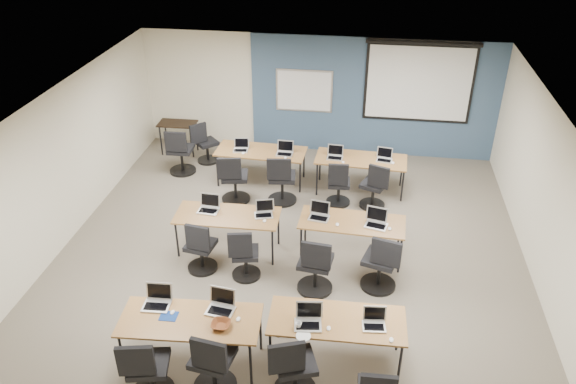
% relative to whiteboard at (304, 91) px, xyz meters
% --- Properties ---
extents(floor, '(8.00, 9.00, 0.02)m').
position_rel_whiteboard_xyz_m(floor, '(0.30, -4.43, -1.45)').
color(floor, '#6B6354').
rests_on(floor, ground).
extents(ceiling, '(8.00, 9.00, 0.02)m').
position_rel_whiteboard_xyz_m(ceiling, '(0.30, -4.43, 1.25)').
color(ceiling, white).
rests_on(ceiling, ground).
extents(wall_back, '(8.00, 0.04, 2.70)m').
position_rel_whiteboard_xyz_m(wall_back, '(0.30, 0.07, -0.10)').
color(wall_back, beige).
rests_on(wall_back, ground).
extents(wall_left, '(0.04, 9.00, 2.70)m').
position_rel_whiteboard_xyz_m(wall_left, '(-3.70, -4.43, -0.10)').
color(wall_left, beige).
rests_on(wall_left, ground).
extents(wall_right, '(0.04, 9.00, 2.70)m').
position_rel_whiteboard_xyz_m(wall_right, '(4.30, -4.43, -0.10)').
color(wall_right, beige).
rests_on(wall_right, ground).
extents(blue_accent_panel, '(5.50, 0.04, 2.70)m').
position_rel_whiteboard_xyz_m(blue_accent_panel, '(1.55, 0.04, -0.10)').
color(blue_accent_panel, '#3D5977').
rests_on(blue_accent_panel, wall_back).
extents(whiteboard, '(1.28, 0.03, 0.98)m').
position_rel_whiteboard_xyz_m(whiteboard, '(0.00, 0.00, 0.00)').
color(whiteboard, silver).
rests_on(whiteboard, wall_back).
extents(projector_screen, '(2.40, 0.10, 1.82)m').
position_rel_whiteboard_xyz_m(projector_screen, '(2.50, -0.02, 0.44)').
color(projector_screen, black).
rests_on(projector_screen, wall_back).
extents(training_table_front_left, '(1.84, 0.77, 0.73)m').
position_rel_whiteboard_xyz_m(training_table_front_left, '(-0.66, -6.75, -0.76)').
color(training_table_front_left, brown).
rests_on(training_table_front_left, floor).
extents(training_table_front_right, '(1.79, 0.74, 0.73)m').
position_rel_whiteboard_xyz_m(training_table_front_right, '(1.24, -6.48, -0.77)').
color(training_table_front_right, brown).
rests_on(training_table_front_right, floor).
extents(training_table_mid_left, '(1.77, 0.74, 0.73)m').
position_rel_whiteboard_xyz_m(training_table_mid_left, '(-0.78, -4.21, -0.77)').
color(training_table_mid_left, '#9C642A').
rests_on(training_table_mid_left, floor).
extents(training_table_mid_right, '(1.75, 0.73, 0.73)m').
position_rel_whiteboard_xyz_m(training_table_mid_right, '(1.32, -4.11, -0.77)').
color(training_table_mid_right, olive).
rests_on(training_table_mid_right, floor).
extents(training_table_back_left, '(1.85, 0.77, 0.73)m').
position_rel_whiteboard_xyz_m(training_table_back_left, '(-0.68, -1.71, -0.76)').
color(training_table_back_left, '#A66D45').
rests_on(training_table_back_left, floor).
extents(training_table_back_right, '(1.82, 0.76, 0.73)m').
position_rel_whiteboard_xyz_m(training_table_back_right, '(1.39, -1.77, -0.76)').
color(training_table_back_right, brown).
rests_on(training_table_back_right, floor).
extents(laptop_0, '(0.36, 0.31, 0.27)m').
position_rel_whiteboard_xyz_m(laptop_0, '(-1.17, -6.53, -0.65)').
color(laptop_0, '#9E9EAA').
rests_on(laptop_0, training_table_front_left).
extents(mouse_0, '(0.08, 0.10, 0.03)m').
position_rel_whiteboard_xyz_m(mouse_0, '(-0.92, -6.67, -0.71)').
color(mouse_0, white).
rests_on(mouse_0, training_table_front_left).
extents(task_chair_0, '(0.55, 0.55, 1.02)m').
position_rel_whiteboard_xyz_m(task_chair_0, '(-1.02, -7.44, -1.03)').
color(task_chair_0, black).
rests_on(task_chair_0, floor).
extents(laptop_1, '(0.36, 0.30, 0.27)m').
position_rel_whiteboard_xyz_m(laptop_1, '(-0.30, -6.50, -0.65)').
color(laptop_1, '#ABABB2').
rests_on(laptop_1, training_table_front_left).
extents(mouse_1, '(0.07, 0.10, 0.03)m').
position_rel_whiteboard_xyz_m(mouse_1, '(-0.03, -6.67, -0.71)').
color(mouse_1, white).
rests_on(mouse_1, training_table_front_left).
extents(task_chair_1, '(0.56, 0.56, 1.04)m').
position_rel_whiteboard_xyz_m(task_chair_1, '(-0.24, -7.23, -1.02)').
color(task_chair_1, black).
rests_on(task_chair_1, floor).
extents(laptop_2, '(0.35, 0.30, 0.26)m').
position_rel_whiteboard_xyz_m(laptop_2, '(0.88, -6.59, -0.65)').
color(laptop_2, '#ABABAB').
rests_on(laptop_2, training_table_front_right).
extents(mouse_2, '(0.08, 0.10, 0.03)m').
position_rel_whiteboard_xyz_m(mouse_2, '(1.15, -6.66, -0.71)').
color(mouse_2, white).
rests_on(mouse_2, training_table_front_right).
extents(task_chair_2, '(0.58, 0.55, 1.03)m').
position_rel_whiteboard_xyz_m(task_chair_2, '(0.76, -7.14, -1.02)').
color(task_chair_2, black).
rests_on(task_chair_2, floor).
extents(laptop_3, '(0.30, 0.25, 0.23)m').
position_rel_whiteboard_xyz_m(laptop_3, '(1.72, -6.50, -0.66)').
color(laptop_3, '#BBBBBE').
rests_on(laptop_3, training_table_front_right).
extents(mouse_3, '(0.06, 0.09, 0.03)m').
position_rel_whiteboard_xyz_m(mouse_3, '(1.94, -6.75, -0.71)').
color(mouse_3, white).
rests_on(mouse_3, training_table_front_right).
extents(laptop_4, '(0.35, 0.30, 0.26)m').
position_rel_whiteboard_xyz_m(laptop_4, '(-1.13, -4.10, -0.66)').
color(laptop_4, silver).
rests_on(laptop_4, training_table_mid_left).
extents(mouse_4, '(0.08, 0.11, 0.03)m').
position_rel_whiteboard_xyz_m(mouse_4, '(-0.98, -4.25, -0.71)').
color(mouse_4, white).
rests_on(mouse_4, training_table_mid_left).
extents(task_chair_4, '(0.50, 0.50, 0.98)m').
position_rel_whiteboard_xyz_m(task_chair_4, '(-1.09, -4.84, -1.05)').
color(task_chair_4, black).
rests_on(task_chair_4, floor).
extents(laptop_5, '(0.31, 0.26, 0.24)m').
position_rel_whiteboard_xyz_m(laptop_5, '(-0.16, -4.11, -0.66)').
color(laptop_5, '#B6B6B6').
rests_on(laptop_5, training_table_mid_left).
extents(mouse_5, '(0.08, 0.11, 0.03)m').
position_rel_whiteboard_xyz_m(mouse_5, '(-0.12, -4.32, -0.71)').
color(mouse_5, white).
rests_on(mouse_5, training_table_mid_left).
extents(task_chair_5, '(0.47, 0.47, 0.96)m').
position_rel_whiteboard_xyz_m(task_chair_5, '(-0.34, -4.92, -1.06)').
color(task_chair_5, black).
rests_on(task_chair_5, floor).
extents(laptop_6, '(0.33, 0.28, 0.25)m').
position_rel_whiteboard_xyz_m(laptop_6, '(0.77, -4.05, -0.66)').
color(laptop_6, silver).
rests_on(laptop_6, training_table_mid_right).
extents(mouse_6, '(0.08, 0.10, 0.03)m').
position_rel_whiteboard_xyz_m(mouse_6, '(1.09, -4.26, -0.71)').
color(mouse_6, white).
rests_on(mouse_6, training_table_mid_right).
extents(task_chair_6, '(0.57, 0.57, 1.04)m').
position_rel_whiteboard_xyz_m(task_chair_6, '(0.82, -5.09, -1.02)').
color(task_chair_6, black).
rests_on(task_chair_6, floor).
extents(laptop_7, '(0.35, 0.30, 0.27)m').
position_rel_whiteboard_xyz_m(laptop_7, '(1.72, -4.14, -0.65)').
color(laptop_7, silver).
rests_on(laptop_7, training_table_mid_right).
extents(mouse_7, '(0.08, 0.11, 0.03)m').
position_rel_whiteboard_xyz_m(mouse_7, '(1.94, -4.25, -0.71)').
color(mouse_7, white).
rests_on(mouse_7, training_table_mid_right).
extents(task_chair_7, '(0.58, 0.57, 1.04)m').
position_rel_whiteboard_xyz_m(task_chair_7, '(1.82, -4.87, -1.02)').
color(task_chair_7, black).
rests_on(task_chair_7, floor).
extents(laptop_8, '(0.31, 0.26, 0.23)m').
position_rel_whiteboard_xyz_m(laptop_8, '(-1.10, -1.73, -0.66)').
color(laptop_8, '#BABABA').
rests_on(laptop_8, training_table_back_left).
extents(mouse_8, '(0.09, 0.12, 0.04)m').
position_rel_whiteboard_xyz_m(mouse_8, '(-1.01, -1.90, -0.71)').
color(mouse_8, white).
rests_on(mouse_8, training_table_back_left).
extents(task_chair_8, '(0.57, 0.57, 1.04)m').
position_rel_whiteboard_xyz_m(task_chair_8, '(-1.06, -2.58, -1.02)').
color(task_chair_8, black).
rests_on(task_chair_8, floor).
extents(laptop_9, '(0.33, 0.28, 0.25)m').
position_rel_whiteboard_xyz_m(laptop_9, '(-0.17, -1.77, -0.66)').
color(laptop_9, '#BBBBBF').
rests_on(laptop_9, training_table_back_left).
extents(mouse_9, '(0.07, 0.10, 0.03)m').
position_rel_whiteboard_xyz_m(mouse_9, '(-0.13, -1.97, -0.71)').
color(mouse_9, white).
rests_on(mouse_9, training_table_back_left).
extents(task_chair_9, '(0.58, 0.58, 1.05)m').
position_rel_whiteboard_xyz_m(task_chair_9, '(-0.13, -2.48, -1.01)').
color(task_chair_9, black).
rests_on(task_chair_9, floor).
extents(laptop_10, '(0.32, 0.27, 0.24)m').
position_rel_whiteboard_xyz_m(laptop_10, '(0.86, -1.79, -0.66)').
color(laptop_10, '#AAAAB2').
rests_on(laptop_10, training_table_back_right).
extents(mouse_10, '(0.08, 0.10, 0.03)m').
position_rel_whiteboard_xyz_m(mouse_10, '(1.04, -2.00, -0.71)').
color(mouse_10, white).
rests_on(mouse_10, training_table_back_right).
extents(task_chair_10, '(0.48, 0.48, 0.96)m').
position_rel_whiteboard_xyz_m(task_chair_10, '(0.99, -2.40, -1.05)').
color(task_chair_10, black).
rests_on(task_chair_10, floor).
extents(laptop_11, '(0.31, 0.26, 0.24)m').
position_rel_whiteboard_xyz_m(laptop_11, '(1.85, -1.75, -0.66)').
color(laptop_11, '#A5A5AA').
rests_on(laptop_11, training_table_back_right).
extents(mouse_11, '(0.07, 0.11, 0.04)m').
position_rel_whiteboard_xyz_m(mouse_11, '(2.02, -1.89, -0.71)').
color(mouse_11, white).
rests_on(mouse_11, training_table_back_right).
extents(task_chair_11, '(0.53, 0.50, 0.99)m').
position_rel_whiteboard_xyz_m(task_chair_11, '(1.69, -2.41, -1.04)').
color(task_chair_11, black).
rests_on(task_chair_11, floor).
extents(blue_mousepad, '(0.24, 0.20, 0.01)m').
position_rel_whiteboard_xyz_m(blue_mousepad, '(-0.95, -6.74, -0.72)').
color(blue_mousepad, navy).
rests_on(blue_mousepad, training_table_front_left).
extents(snack_bowl, '(0.29, 0.29, 0.07)m').
position_rel_whiteboard_xyz_m(snack_bowl, '(-0.22, -6.82, -0.68)').
color(snack_bowl, brown).
rests_on(snack_bowl, training_table_front_left).
extents(snack_plate, '(0.24, 0.24, 0.01)m').
position_rel_whiteboard_xyz_m(snack_plate, '(0.84, -6.84, -0.71)').
color(snack_plate, white).
rests_on(snack_plate, training_table_front_right).
extents(coffee_cup, '(0.08, 0.08, 0.07)m').
position_rel_whiteboard_xyz_m(coffee_cup, '(0.76, -6.70, -0.67)').
color(coffee_cup, white).
rests_on(coffee_cup, snack_plate).
extents(utility_table, '(0.87, 0.48, 0.75)m').
position_rel_whiteboard_xyz_m(utility_table, '(-2.84, -0.61, -0.80)').
color(utility_table, black).
rests_on(utility_table, floor).
extents(spare_chair_a, '(0.57, 0.48, 0.97)m').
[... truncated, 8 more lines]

